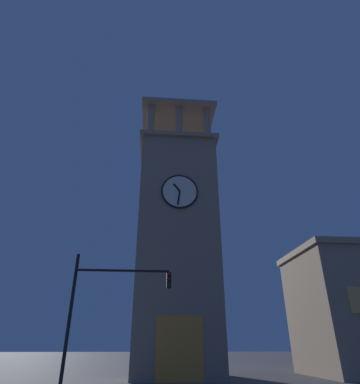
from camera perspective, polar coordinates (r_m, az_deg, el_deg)
The scene contains 3 objects.
ground_plane at distance 25.34m, azimuth -8.72°, elevation -30.39°, with size 200.00×200.00×0.00m, color #4C4C51.
clocktower at distance 28.53m, azimuth -0.70°, elevation -9.46°, with size 7.12×8.27×25.56m.
traffic_signal_near at distance 16.10m, azimuth -13.41°, elevation -18.37°, with size 4.68×0.41×6.22m.
Camera 1 is at (-1.26, 25.21, 2.17)m, focal length 29.76 mm.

